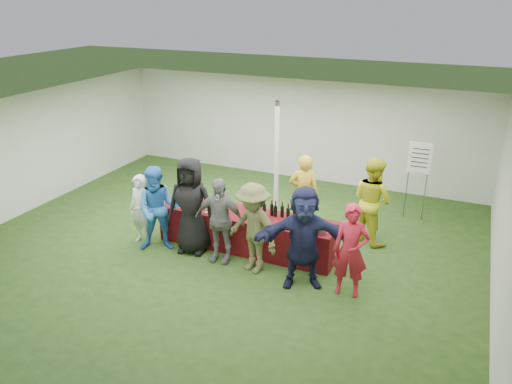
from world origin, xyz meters
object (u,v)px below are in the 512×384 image
at_px(dump_bucket, 320,229).
at_px(customer_1, 158,209).
at_px(customer_2, 191,206).
at_px(customer_4, 253,228).
at_px(customer_5, 304,238).
at_px(staff_pourer, 304,194).
at_px(customer_0, 141,210).
at_px(staff_back, 372,200).
at_px(customer_3, 219,220).
at_px(serving_table, 247,231).
at_px(customer_6, 351,251).
at_px(wine_list_sign, 419,164).

xyz_separation_m(dump_bucket, customer_1, (-3.13, -0.50, 0.03)).
distance_m(customer_1, customer_2, 0.67).
bearing_deg(customer_4, customer_5, 14.95).
distance_m(staff_pourer, customer_0, 3.36).
bearing_deg(staff_back, customer_5, 105.59).
bearing_deg(customer_0, staff_back, 28.26).
distance_m(customer_2, customer_3, 0.70).
bearing_deg(customer_1, serving_table, -1.05).
relative_size(dump_bucket, staff_back, 0.12).
bearing_deg(staff_back, dump_bucket, 102.44).
height_order(customer_1, customer_5, customer_5).
xyz_separation_m(serving_table, customer_4, (0.47, -0.74, 0.49)).
xyz_separation_m(customer_5, customer_6, (0.81, 0.05, -0.10)).
relative_size(customer_2, customer_4, 1.13).
xyz_separation_m(serving_table, customer_1, (-1.57, -0.72, 0.49)).
xyz_separation_m(serving_table, customer_5, (1.45, -0.83, 0.55)).
relative_size(serving_table, staff_pourer, 2.07).
xyz_separation_m(customer_0, customer_6, (4.32, -0.15, 0.09)).
height_order(serving_table, staff_back, staff_back).
bearing_deg(customer_6, dump_bucket, 135.97).
xyz_separation_m(customer_0, customer_2, (1.11, 0.11, 0.24)).
relative_size(staff_pourer, customer_0, 1.19).
bearing_deg(customer_3, customer_5, -11.12).
xyz_separation_m(serving_table, customer_3, (-0.27, -0.64, 0.47)).
xyz_separation_m(serving_table, customer_2, (-0.94, -0.52, 0.59)).
bearing_deg(staff_pourer, dump_bucket, 108.08).
distance_m(customer_3, customer_5, 1.73).
bearing_deg(customer_4, serving_table, 142.25).
bearing_deg(wine_list_sign, serving_table, -135.51).
bearing_deg(customer_2, customer_5, -15.77).
bearing_deg(customer_0, wine_list_sign, 38.28).
distance_m(staff_back, customer_2, 3.63).
bearing_deg(customer_3, serving_table, 62.31).
relative_size(customer_0, customer_3, 0.87).
bearing_deg(customer_1, dump_bucket, -16.62).
xyz_separation_m(staff_pourer, customer_6, (1.47, -1.93, -0.04)).
bearing_deg(customer_4, customer_0, -162.39).
relative_size(serving_table, customer_2, 1.86).
xyz_separation_m(wine_list_sign, staff_back, (-0.69, -1.47, -0.42)).
height_order(staff_back, customer_2, customer_2).
bearing_deg(staff_back, customer_0, 59.05).
xyz_separation_m(dump_bucket, customer_3, (-1.83, -0.42, 0.00)).
bearing_deg(serving_table, staff_pourer, 55.52).
bearing_deg(serving_table, customer_3, -112.88).
bearing_deg(customer_6, customer_2, 169.78).
bearing_deg(customer_1, customer_6, -26.60).
relative_size(dump_bucket, wine_list_sign, 0.12).
bearing_deg(wine_list_sign, customer_5, -111.17).
bearing_deg(serving_table, customer_0, -162.85).
bearing_deg(serving_table, customer_2, -151.23).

